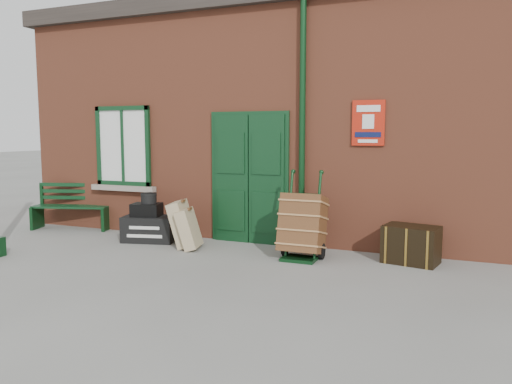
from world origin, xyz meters
The scene contains 10 objects.
ground centered at (0.00, 0.00, 0.00)m, with size 80.00×80.00×0.00m, color gray.
station_building centered at (0.00, 3.49, 2.16)m, with size 10.30×4.30×4.36m.
bench centered at (-4.05, 1.32, 0.47)m, with size 1.58×0.87×0.93m.
houdini_trunk centered at (-1.96, 0.88, 0.22)m, with size 0.90×0.49×0.45m, color black.
strongbox centered at (-2.01, 0.88, 0.56)m, with size 0.49×0.36×0.22m, color black.
hatbox centered at (-1.98, 0.91, 0.76)m, with size 0.27×0.27×0.18m, color black.
suitcase_back centered at (-1.20, 0.73, 0.39)m, with size 0.22×0.54×0.76m, color tan.
suitcase_front centered at (-1.02, 0.63, 0.34)m, with size 0.19×0.49×0.65m, color tan.
porter_trolley centered at (0.88, 0.75, 0.51)m, with size 0.64×0.69×1.31m.
dark_trunk centered at (2.43, 1.07, 0.28)m, with size 0.76×0.50×0.55m, color black.
Camera 1 is at (3.01, -6.40, 1.89)m, focal length 35.00 mm.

